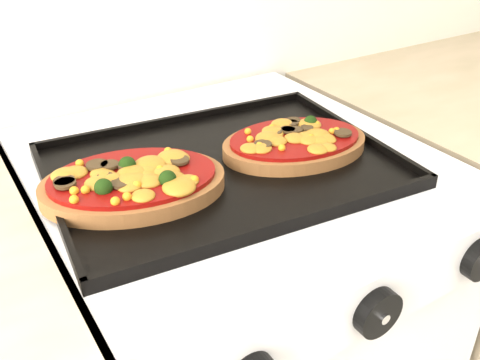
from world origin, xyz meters
TOP-DOWN VIEW (x-y plane):
  - stove at (-0.03, 1.70)m, footprint 0.60×0.60m
  - control_panel at (-0.03, 1.39)m, footprint 0.60×0.02m
  - knob_center at (-0.03, 1.37)m, footprint 0.06×0.02m
  - knob_right at (0.15, 1.37)m, footprint 0.06×0.02m
  - baking_tray at (-0.06, 1.67)m, footprint 0.52×0.40m
  - pizza_left at (-0.20, 1.66)m, footprint 0.29×0.24m
  - pizza_right at (0.06, 1.65)m, footprint 0.26×0.20m

SIDE VIEW (x-z plane):
  - stove at x=-0.03m, z-range 0.00..0.91m
  - control_panel at x=-0.03m, z-range 0.81..0.90m
  - knob_center at x=-0.03m, z-range 0.82..0.89m
  - knob_right at x=0.15m, z-range 0.83..0.88m
  - baking_tray at x=-0.06m, z-range 0.91..0.93m
  - pizza_right at x=0.06m, z-range 0.92..0.95m
  - pizza_left at x=-0.20m, z-range 0.92..0.96m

